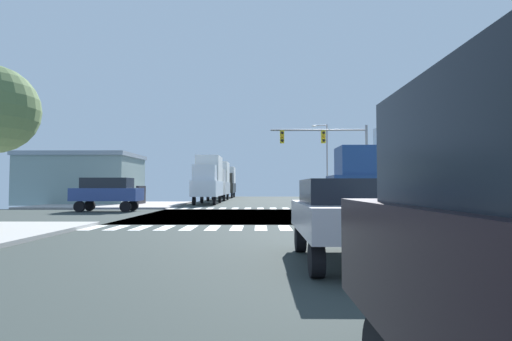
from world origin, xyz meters
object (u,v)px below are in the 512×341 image
object	(u,v)px
sedan_outer_2	(339,213)
gas_station_sign	(502,105)
traffic_signal_mast	(329,146)
box_truck_farside_2	(208,178)
box_truck_nearside_1	(219,180)
box_truck_leading_4	(404,170)
box_truck_crossing_3	(227,181)
bank_building	(83,179)
street_lamp	(325,156)
suv_trailing_1	(107,191)

from	to	relation	value
sedan_outer_2	gas_station_sign	bearing A→B (deg)	38.93
traffic_signal_mast	box_truck_farside_2	xyz separation A→B (m)	(-10.73, 8.01, -2.39)
sedan_outer_2	traffic_signal_mast	bearing A→B (deg)	80.37
box_truck_nearside_1	box_truck_leading_4	xyz separation A→B (m)	(12.63, -28.63, 0.00)
traffic_signal_mast	box_truck_crossing_3	size ratio (longest dim) A/B	1.08
bank_building	box_truck_crossing_3	distance (m)	25.90
bank_building	box_truck_farside_2	distance (m)	12.45
traffic_signal_mast	box_truck_farside_2	size ratio (longest dim) A/B	1.08
street_lamp	box_truck_leading_4	distance (m)	22.98
street_lamp	box_truck_leading_4	bearing A→B (deg)	-89.45
box_truck_nearside_1	box_truck_farside_2	bearing A→B (deg)	90.00
bank_building	box_truck_leading_4	distance (m)	31.19
box_truck_farside_2	gas_station_sign	bearing A→B (deg)	121.59
gas_station_sign	street_lamp	xyz separation A→B (m)	(-2.23, 27.77, 0.21)
box_truck_crossing_3	box_truck_leading_4	bearing A→B (deg)	107.03
box_truck_farside_2	box_truck_crossing_3	bearing A→B (deg)	-90.00
street_lamp	box_truck_nearside_1	bearing A→B (deg)	154.97
bank_building	box_truck_crossing_3	size ratio (longest dim) A/B	1.67
traffic_signal_mast	box_truck_leading_4	world-z (taller)	traffic_signal_mast
box_truck_farside_2	sedan_outer_2	world-z (taller)	box_truck_farside_2
gas_station_sign	street_lamp	world-z (taller)	street_lamp
box_truck_nearside_1	box_truck_crossing_3	world-z (taller)	same
box_truck_farside_2	box_truck_leading_4	xyz separation A→B (m)	(12.63, -18.89, 0.00)
box_truck_farside_2	box_truck_nearside_1	bearing A→B (deg)	-90.00
box_truck_nearside_1	traffic_signal_mast	bearing A→B (deg)	121.14
bank_building	traffic_signal_mast	bearing A→B (deg)	-18.30
traffic_signal_mast	bank_building	world-z (taller)	traffic_signal_mast
box_truck_farside_2	suv_trailing_1	world-z (taller)	box_truck_farside_2
bank_building	box_truck_nearside_1	world-z (taller)	bank_building
traffic_signal_mast	bank_building	distance (m)	24.53
street_lamp	bank_building	size ratio (longest dim) A/B	0.72
sedan_outer_2	street_lamp	bearing A→B (deg)	80.94
suv_trailing_1	box_truck_farside_2	bearing A→B (deg)	155.32
street_lamp	box_truck_leading_4	world-z (taller)	street_lamp
traffic_signal_mast	box_truck_crossing_3	xyz separation A→B (m)	(-10.73, 30.37, -2.39)
gas_station_sign	box_truck_crossing_3	bearing A→B (deg)	107.60
street_lamp	suv_trailing_1	xyz separation A→B (m)	(-17.88, -15.83, -3.72)
street_lamp	box_truck_nearside_1	size ratio (longest dim) A/B	1.20
gas_station_sign	box_truck_leading_4	bearing A→B (deg)	112.19
street_lamp	box_truck_nearside_1	xyz separation A→B (m)	(-12.41, 5.80, -2.55)
box_truck_nearside_1	sedan_outer_2	world-z (taller)	box_truck_nearside_1
box_truck_farside_2	street_lamp	bearing A→B (deg)	-162.37
box_truck_leading_4	sedan_outer_2	bearing A→B (deg)	153.11
box_truck_crossing_3	suv_trailing_1	size ratio (longest dim) A/B	1.57
box_truck_leading_4	suv_trailing_1	size ratio (longest dim) A/B	1.57
gas_station_sign	suv_trailing_1	size ratio (longest dim) A/B	1.56
box_truck_crossing_3	suv_trailing_1	distance (m)	34.70
street_lamp	box_truck_crossing_3	size ratio (longest dim) A/B	1.20
sedan_outer_2	box_truck_crossing_3	bearing A→B (deg)	97.61
gas_station_sign	bank_building	distance (m)	35.93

